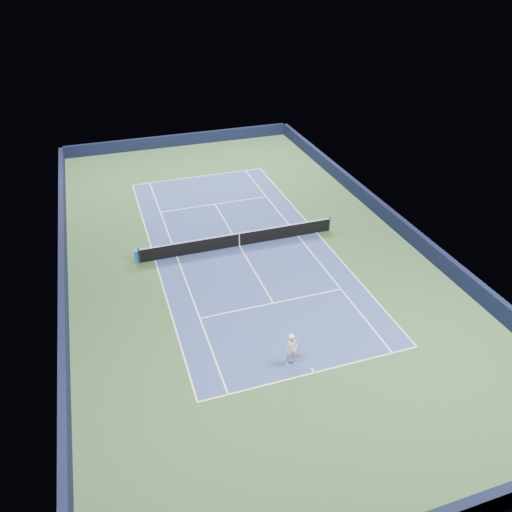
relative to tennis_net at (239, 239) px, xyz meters
name	(u,v)px	position (x,y,z in m)	size (l,w,h in m)	color
ground	(239,246)	(0.00, 0.00, -0.50)	(40.00, 40.00, 0.00)	#2C4B28
wall_far	(180,140)	(0.00, 19.82, 0.05)	(22.00, 0.35, 1.10)	black
wall_right	(387,214)	(10.82, 0.00, 0.05)	(0.35, 40.00, 1.10)	black
wall_left	(63,268)	(-10.82, 0.00, 0.05)	(0.35, 40.00, 1.10)	black
court_surface	(239,246)	(0.00, 0.00, -0.50)	(10.97, 23.77, 0.01)	navy
baseline_far	(199,176)	(0.00, 11.88, -0.50)	(10.97, 0.08, 0.00)	white
baseline_near	(314,373)	(0.00, -11.88, -0.50)	(10.97, 0.08, 0.00)	white
sideline_doubles_right	(317,233)	(5.49, 0.00, -0.50)	(0.08, 23.77, 0.00)	white
sideline_doubles_left	(155,260)	(-5.49, 0.00, -0.50)	(0.08, 23.77, 0.00)	white
sideline_singles_right	(298,236)	(4.12, 0.00, -0.50)	(0.08, 23.77, 0.00)	white
sideline_singles_left	(177,257)	(-4.12, 0.00, -0.50)	(0.08, 23.77, 0.00)	white
service_line_far	(215,204)	(0.00, 6.40, -0.50)	(8.23, 0.08, 0.00)	white
service_line_near	(273,303)	(0.00, -6.40, -0.50)	(8.23, 0.08, 0.00)	white
center_service_line	(239,246)	(0.00, 0.00, -0.50)	(0.08, 12.80, 0.00)	white
center_mark_far	(199,177)	(0.00, 11.73, -0.50)	(0.08, 0.30, 0.00)	white
center_mark_near	(313,370)	(0.00, -11.73, -0.50)	(0.08, 0.30, 0.00)	white
tennis_net	(239,239)	(0.00, 0.00, 0.00)	(12.90, 0.10, 1.07)	black
sponsor_cube	(139,255)	(-6.40, 0.25, -0.10)	(0.57, 0.51, 0.80)	blue
tennis_player	(292,350)	(-0.80, -11.01, 0.37)	(0.81, 1.27, 2.38)	white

